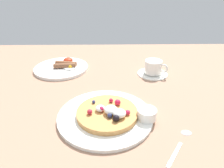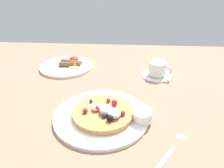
{
  "view_description": "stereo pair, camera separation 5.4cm",
  "coord_description": "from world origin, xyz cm",
  "px_view_note": "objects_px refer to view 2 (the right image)",
  "views": [
    {
      "loc": [
        5.44,
        -61.92,
        36.94
      ],
      "look_at": [
        6.57,
        -0.53,
        4.0
      ],
      "focal_mm": 32.1,
      "sensor_mm": 36.0,
      "label": 1
    },
    {
      "loc": [
        10.84,
        -61.79,
        36.94
      ],
      "look_at": [
        6.57,
        -0.53,
        4.0
      ],
      "focal_mm": 32.1,
      "sensor_mm": 36.0,
      "label": 2
    }
  ],
  "objects_px": {
    "pancake_plate": "(101,115)",
    "syrup_ramekin": "(142,116)",
    "teaspoon": "(176,144)",
    "coffee_saucer": "(156,75)",
    "breakfast_plate": "(67,66)",
    "coffee_cup": "(158,68)"
  },
  "relations": [
    {
      "from": "syrup_ramekin",
      "to": "coffee_cup",
      "type": "distance_m",
      "value": 0.32
    },
    {
      "from": "breakfast_plate",
      "to": "pancake_plate",
      "type": "bearing_deg",
      "value": -60.35
    },
    {
      "from": "pancake_plate",
      "to": "teaspoon",
      "type": "xyz_separation_m",
      "value": [
        0.2,
        -0.1,
        -0.0
      ]
    },
    {
      "from": "syrup_ramekin",
      "to": "pancake_plate",
      "type": "bearing_deg",
      "value": 170.25
    },
    {
      "from": "coffee_saucer",
      "to": "breakfast_plate",
      "type": "bearing_deg",
      "value": 171.3
    },
    {
      "from": "breakfast_plate",
      "to": "coffee_cup",
      "type": "height_order",
      "value": "coffee_cup"
    },
    {
      "from": "syrup_ramekin",
      "to": "coffee_cup",
      "type": "bearing_deg",
      "value": 75.35
    },
    {
      "from": "pancake_plate",
      "to": "syrup_ramekin",
      "type": "xyz_separation_m",
      "value": [
        0.12,
        -0.02,
        0.02
      ]
    },
    {
      "from": "coffee_saucer",
      "to": "pancake_plate",
      "type": "bearing_deg",
      "value": -124.07
    },
    {
      "from": "pancake_plate",
      "to": "teaspoon",
      "type": "bearing_deg",
      "value": -26.44
    },
    {
      "from": "coffee_cup",
      "to": "teaspoon",
      "type": "bearing_deg",
      "value": -90.22
    },
    {
      "from": "coffee_cup",
      "to": "breakfast_plate",
      "type": "bearing_deg",
      "value": 171.2
    },
    {
      "from": "breakfast_plate",
      "to": "coffee_cup",
      "type": "bearing_deg",
      "value": -8.8
    },
    {
      "from": "coffee_cup",
      "to": "teaspoon",
      "type": "height_order",
      "value": "coffee_cup"
    },
    {
      "from": "teaspoon",
      "to": "pancake_plate",
      "type": "bearing_deg",
      "value": 153.56
    },
    {
      "from": "breakfast_plate",
      "to": "teaspoon",
      "type": "distance_m",
      "value": 0.61
    },
    {
      "from": "pancake_plate",
      "to": "syrup_ramekin",
      "type": "bearing_deg",
      "value": -9.75
    },
    {
      "from": "syrup_ramekin",
      "to": "teaspoon",
      "type": "height_order",
      "value": "syrup_ramekin"
    },
    {
      "from": "breakfast_plate",
      "to": "teaspoon",
      "type": "height_order",
      "value": "breakfast_plate"
    },
    {
      "from": "syrup_ramekin",
      "to": "coffee_saucer",
      "type": "distance_m",
      "value": 0.33
    },
    {
      "from": "coffee_saucer",
      "to": "teaspoon",
      "type": "relative_size",
      "value": 1.03
    },
    {
      "from": "pancake_plate",
      "to": "coffee_cup",
      "type": "distance_m",
      "value": 0.36
    }
  ]
}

